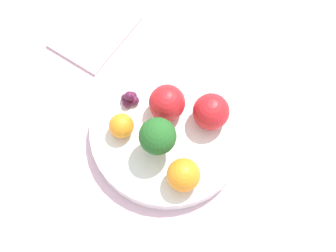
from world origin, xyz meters
name	(u,v)px	position (x,y,z in m)	size (l,w,h in m)	color
ground_plane	(168,140)	(0.00, 0.00, 0.00)	(6.00, 6.00, 0.00)	gray
table_surface	(168,138)	(0.00, 0.00, 0.01)	(1.20, 1.20, 0.02)	silver
bowl	(168,132)	(0.00, 0.00, 0.03)	(0.23, 0.23, 0.03)	white
broccoli	(160,138)	(0.00, 0.03, 0.09)	(0.05, 0.05, 0.07)	#8CB76B
apple_red	(167,103)	(0.01, -0.03, 0.07)	(0.05, 0.05, 0.05)	red
apple_green	(211,112)	(-0.05, -0.04, 0.07)	(0.05, 0.05, 0.05)	red
orange_front	(184,175)	(-0.05, 0.06, 0.07)	(0.05, 0.05, 0.05)	orange
orange_back	(121,126)	(0.06, 0.03, 0.06)	(0.04, 0.04, 0.04)	orange
grape_cluster	(130,99)	(0.07, -0.02, 0.06)	(0.03, 0.03, 0.03)	#511938
napkin	(95,32)	(0.19, -0.12, 0.02)	(0.12, 0.15, 0.01)	beige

